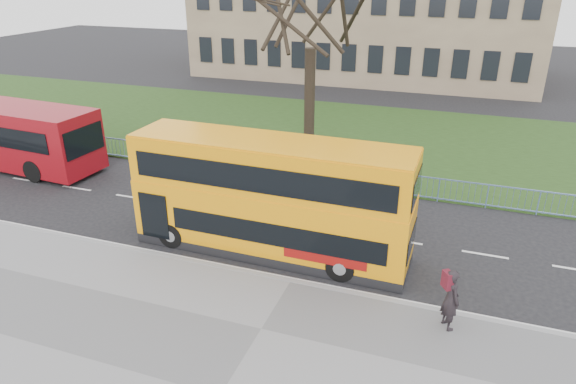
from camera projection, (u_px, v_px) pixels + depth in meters
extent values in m
plane|color=black|center=(305.00, 260.00, 18.13)|extent=(120.00, 120.00, 0.00)
cube|color=gray|center=(291.00, 282.00, 16.77)|extent=(80.00, 0.20, 0.14)
cube|color=#203814|center=(378.00, 140.00, 30.43)|extent=(80.00, 15.40, 0.08)
cube|color=#FF9C0A|center=(271.00, 219.00, 18.27)|extent=(9.89, 2.47, 1.83)
cube|color=#FF9C0A|center=(271.00, 192.00, 17.84)|extent=(9.89, 2.47, 0.32)
cube|color=#FF9C0A|center=(270.00, 165.00, 17.44)|extent=(9.84, 2.43, 1.64)
cube|color=black|center=(273.00, 235.00, 17.05)|extent=(7.60, 0.14, 0.80)
cube|color=black|center=(257.00, 180.00, 16.47)|extent=(9.07, 0.16, 0.89)
cylinder|color=black|center=(171.00, 235.00, 18.78)|extent=(0.98, 0.28, 0.98)
cylinder|color=black|center=(340.00, 268.00, 16.77)|extent=(0.98, 0.28, 0.98)
cylinder|color=black|center=(34.00, 171.00, 24.42)|extent=(1.12, 0.36, 1.10)
imported|color=black|center=(451.00, 299.00, 14.25)|extent=(0.74, 0.81, 1.87)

